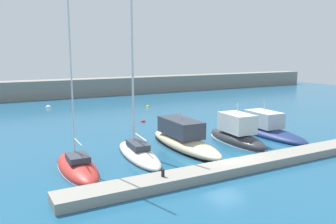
% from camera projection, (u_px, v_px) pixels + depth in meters
% --- Properties ---
extents(ground_plane, '(120.00, 120.00, 0.00)m').
position_uv_depth(ground_plane, '(225.00, 163.00, 24.50)').
color(ground_plane, '#1E567A').
extents(dock_pier, '(24.26, 1.82, 0.57)m').
position_uv_depth(dock_pier, '(241.00, 166.00, 23.06)').
color(dock_pier, gray).
rests_on(dock_pier, ground_plane).
extents(breakwater_seawall, '(108.00, 3.85, 3.06)m').
position_uv_depth(breakwater_seawall, '(74.00, 88.00, 61.25)').
color(breakwater_seawall, gray).
rests_on(breakwater_seawall, ground_plane).
extents(sailboat_red_nearest, '(2.51, 7.26, 15.74)m').
position_uv_depth(sailboat_red_nearest, '(77.00, 167.00, 23.10)').
color(sailboat_red_nearest, '#B72D28').
rests_on(sailboat_red_nearest, ground_plane).
extents(sailboat_ivory_second, '(2.79, 7.89, 12.78)m').
position_uv_depth(sailboat_ivory_second, '(138.00, 153.00, 25.95)').
color(sailboat_ivory_second, silver).
rests_on(sailboat_ivory_second, ground_plane).
extents(motorboat_sand_third, '(2.88, 9.95, 3.16)m').
position_uv_depth(motorboat_sand_third, '(183.00, 138.00, 28.56)').
color(motorboat_sand_third, beige).
rests_on(motorboat_sand_third, ground_plane).
extents(motorboat_charcoal_fourth, '(2.87, 7.47, 3.79)m').
position_uv_depth(motorboat_charcoal_fourth, '(236.00, 134.00, 30.14)').
color(motorboat_charcoal_fourth, '#2D2D33').
rests_on(motorboat_charcoal_fourth, ground_plane).
extents(motorboat_navy_fifth, '(3.16, 8.98, 3.63)m').
position_uv_depth(motorboat_navy_fifth, '(268.00, 129.00, 32.84)').
color(motorboat_navy_fifth, navy).
rests_on(motorboat_navy_fifth, ground_plane).
extents(mooring_buoy_white, '(0.75, 0.75, 0.75)m').
position_uv_depth(mooring_buoy_white, '(48.00, 108.00, 48.98)').
color(mooring_buoy_white, white).
rests_on(mooring_buoy_white, ground_plane).
extents(mooring_buoy_red, '(0.51, 0.51, 0.51)m').
position_uv_depth(mooring_buoy_red, '(143.00, 122.00, 39.02)').
color(mooring_buoy_red, red).
rests_on(mooring_buoy_red, ground_plane).
extents(mooring_buoy_yellow, '(0.52, 0.52, 0.52)m').
position_uv_depth(mooring_buoy_yellow, '(148.00, 107.00, 49.67)').
color(mooring_buoy_yellow, yellow).
rests_on(mooring_buoy_yellow, ground_plane).
extents(dock_bollard, '(0.20, 0.20, 0.44)m').
position_uv_depth(dock_bollard, '(163.00, 173.00, 20.21)').
color(dock_bollard, black).
rests_on(dock_bollard, dock_pier).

